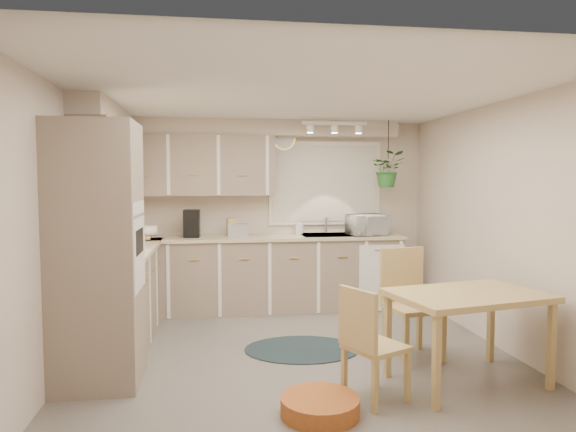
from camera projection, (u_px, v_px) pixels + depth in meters
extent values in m
plane|color=#6A635E|center=(297.00, 357.00, 4.75)|extent=(4.20, 4.20, 0.00)
plane|color=silver|center=(298.00, 95.00, 4.59)|extent=(4.20, 4.20, 0.00)
cube|color=beige|center=(272.00, 214.00, 6.74)|extent=(4.00, 0.04, 2.40)
cube|color=beige|center=(363.00, 267.00, 2.60)|extent=(4.00, 0.04, 2.40)
cube|color=beige|center=(67.00, 232.00, 4.39)|extent=(0.04, 4.20, 2.40)
cube|color=beige|center=(502.00, 226.00, 4.95)|extent=(0.04, 4.20, 2.40)
cube|color=gray|center=(124.00, 294.00, 5.35)|extent=(0.60, 1.85, 0.90)
cube|color=gray|center=(259.00, 275.00, 6.47)|extent=(3.60, 0.60, 0.90)
cube|color=#C7B791|center=(124.00, 250.00, 5.32)|extent=(0.64, 1.89, 0.04)
cube|color=#C7B791|center=(259.00, 238.00, 6.43)|extent=(3.64, 0.64, 0.04)
cube|color=gray|center=(97.00, 255.00, 4.08)|extent=(0.65, 0.65, 2.10)
cube|color=silver|center=(139.00, 254.00, 4.12)|extent=(0.02, 0.56, 0.58)
cube|color=gray|center=(110.00, 163.00, 5.36)|extent=(0.35, 2.00, 0.75)
cube|color=gray|center=(194.00, 165.00, 6.39)|extent=(2.00, 0.35, 0.75)
cube|color=beige|center=(107.00, 117.00, 5.32)|extent=(0.30, 2.00, 0.20)
cube|color=beige|center=(258.00, 128.00, 6.49)|extent=(3.60, 0.30, 0.20)
cube|color=silver|center=(114.00, 255.00, 4.75)|extent=(0.52, 0.58, 0.02)
cube|color=silver|center=(110.00, 206.00, 4.72)|extent=(0.40, 0.60, 0.14)
cube|color=white|center=(325.00, 183.00, 6.78)|extent=(1.40, 0.02, 1.00)
cube|color=white|center=(325.00, 183.00, 6.79)|extent=(1.50, 0.02, 1.10)
cube|color=#A4A7AB|center=(329.00, 238.00, 6.57)|extent=(0.70, 0.48, 0.10)
cube|color=silver|center=(382.00, 278.00, 6.38)|extent=(0.58, 0.02, 0.83)
cube|color=silver|center=(334.00, 123.00, 6.22)|extent=(0.80, 0.04, 0.04)
cylinder|color=#EACD52|center=(284.00, 139.00, 6.67)|extent=(0.30, 0.03, 0.30)
cube|color=tan|center=(467.00, 338.00, 4.13)|extent=(1.31, 1.01, 0.74)
cube|color=tan|center=(376.00, 343.00, 3.81)|extent=(0.54, 0.54, 0.86)
cube|color=tan|center=(414.00, 304.00, 4.71)|extent=(0.55, 0.55, 1.00)
ellipsoid|color=black|center=(302.00, 349.00, 4.97)|extent=(1.20, 0.95, 0.01)
cylinder|color=#A94D21|center=(320.00, 406.00, 3.58)|extent=(0.59, 0.59, 0.13)
imported|color=silver|center=(367.00, 223.00, 6.52)|extent=(0.53, 0.37, 0.33)
imported|color=silver|center=(298.00, 231.00, 6.66)|extent=(0.12, 0.22, 0.09)
imported|color=#2B6A2A|center=(388.00, 173.00, 6.51)|extent=(0.50, 0.54, 0.36)
cube|color=black|center=(192.00, 223.00, 6.31)|extent=(0.20, 0.24, 0.34)
cube|color=#A4A7AB|center=(238.00, 230.00, 6.42)|extent=(0.25, 0.15, 0.15)
cube|color=tan|center=(231.00, 227.00, 6.43)|extent=(0.12, 0.12, 0.22)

